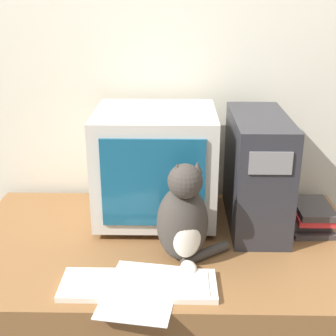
# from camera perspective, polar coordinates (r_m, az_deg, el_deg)

# --- Properties ---
(wall_back) EXTENTS (7.00, 0.05, 2.50)m
(wall_back) POSITION_cam_1_polar(r_m,az_deg,el_deg) (1.96, -0.20, 11.50)
(wall_back) COLOR beige
(wall_back) RESTS_ON ground_plane
(desk) EXTENTS (1.40, 0.81, 0.73)m
(desk) POSITION_cam_1_polar(r_m,az_deg,el_deg) (1.90, -0.50, -18.44)
(desk) COLOR brown
(desk) RESTS_ON ground_plane
(crt_monitor) EXTENTS (0.44, 0.40, 0.43)m
(crt_monitor) POSITION_cam_1_polar(r_m,az_deg,el_deg) (1.76, -1.53, 0.41)
(crt_monitor) COLOR #BCB7AD
(crt_monitor) RESTS_ON desk
(computer_tower) EXTENTS (0.20, 0.45, 0.42)m
(computer_tower) POSITION_cam_1_polar(r_m,az_deg,el_deg) (1.76, 10.79, -0.38)
(computer_tower) COLOR #28282D
(computer_tower) RESTS_ON desk
(keyboard) EXTENTS (0.47, 0.16, 0.02)m
(keyboard) POSITION_cam_1_polar(r_m,az_deg,el_deg) (1.45, -3.62, -14.04)
(keyboard) COLOR silver
(keyboard) RESTS_ON desk
(cat) EXTENTS (0.26, 0.23, 0.35)m
(cat) POSITION_cam_1_polar(r_m,az_deg,el_deg) (1.51, 1.93, -6.28)
(cat) COLOR #38332D
(cat) RESTS_ON desk
(book_stack) EXTENTS (0.16, 0.21, 0.10)m
(book_stack) POSITION_cam_1_polar(r_m,az_deg,el_deg) (1.83, 16.90, -5.63)
(book_stack) COLOR #383333
(book_stack) RESTS_ON desk
(pen) EXTENTS (0.15, 0.03, 0.01)m
(pen) POSITION_cam_1_polar(r_m,az_deg,el_deg) (1.52, -6.10, -12.44)
(pen) COLOR maroon
(pen) RESTS_ON desk
(paper_sheet) EXTENTS (0.25, 0.32, 0.00)m
(paper_sheet) POSITION_cam_1_polar(r_m,az_deg,el_deg) (1.44, -3.35, -14.72)
(paper_sheet) COLOR white
(paper_sheet) RESTS_ON desk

